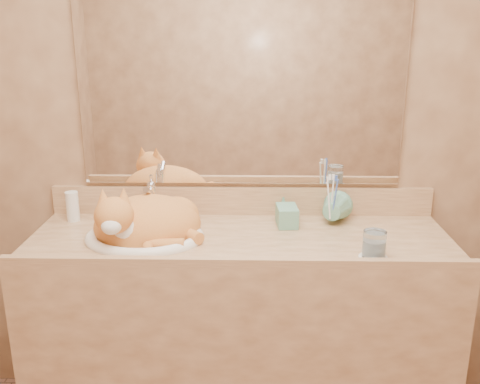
{
  "coord_description": "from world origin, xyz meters",
  "views": [
    {
      "loc": [
        0.04,
        -1.16,
        1.61
      ],
      "look_at": [
        0.0,
        0.7,
        1.04
      ],
      "focal_mm": 40.0,
      "sensor_mm": 36.0,
      "label": 1
    }
  ],
  "objects_px": {
    "vanity_counter": "(240,335)",
    "toothbrush_cup": "(331,214)",
    "sink_basin": "(144,221)",
    "cat": "(144,220)",
    "soap_dispenser": "(289,209)",
    "water_glass": "(374,244)"
  },
  "relations": [
    {
      "from": "vanity_counter",
      "to": "water_glass",
      "type": "bearing_deg",
      "value": -22.81
    },
    {
      "from": "sink_basin",
      "to": "soap_dispenser",
      "type": "xyz_separation_m",
      "value": [
        0.55,
        0.09,
        0.02
      ]
    },
    {
      "from": "soap_dispenser",
      "to": "toothbrush_cup",
      "type": "bearing_deg",
      "value": 9.75
    },
    {
      "from": "sink_basin",
      "to": "cat",
      "type": "bearing_deg",
      "value": 105.82
    },
    {
      "from": "vanity_counter",
      "to": "cat",
      "type": "distance_m",
      "value": 0.61
    },
    {
      "from": "cat",
      "to": "soap_dispenser",
      "type": "xyz_separation_m",
      "value": [
        0.55,
        0.07,
        0.02
      ]
    },
    {
      "from": "vanity_counter",
      "to": "water_glass",
      "type": "relative_size",
      "value": 17.23
    },
    {
      "from": "toothbrush_cup",
      "to": "water_glass",
      "type": "xyz_separation_m",
      "value": [
        0.1,
        -0.31,
        -0.0
      ]
    },
    {
      "from": "cat",
      "to": "water_glass",
      "type": "bearing_deg",
      "value": -24.81
    },
    {
      "from": "vanity_counter",
      "to": "sink_basin",
      "type": "bearing_deg",
      "value": -176.81
    },
    {
      "from": "sink_basin",
      "to": "water_glass",
      "type": "distance_m",
      "value": 0.84
    },
    {
      "from": "cat",
      "to": "water_glass",
      "type": "relative_size",
      "value": 4.42
    },
    {
      "from": "toothbrush_cup",
      "to": "water_glass",
      "type": "bearing_deg",
      "value": -71.77
    },
    {
      "from": "sink_basin",
      "to": "toothbrush_cup",
      "type": "distance_m",
      "value": 0.73
    },
    {
      "from": "soap_dispenser",
      "to": "sink_basin",
      "type": "bearing_deg",
      "value": -174.59
    },
    {
      "from": "soap_dispenser",
      "to": "water_glass",
      "type": "bearing_deg",
      "value": -48.87
    },
    {
      "from": "sink_basin",
      "to": "vanity_counter",
      "type": "bearing_deg",
      "value": 6.14
    },
    {
      "from": "vanity_counter",
      "to": "toothbrush_cup",
      "type": "height_order",
      "value": "toothbrush_cup"
    },
    {
      "from": "vanity_counter",
      "to": "toothbrush_cup",
      "type": "distance_m",
      "value": 0.61
    },
    {
      "from": "sink_basin",
      "to": "toothbrush_cup",
      "type": "height_order",
      "value": "sink_basin"
    },
    {
      "from": "vanity_counter",
      "to": "water_glass",
      "type": "xyz_separation_m",
      "value": [
        0.46,
        -0.19,
        0.48
      ]
    },
    {
      "from": "sink_basin",
      "to": "toothbrush_cup",
      "type": "bearing_deg",
      "value": 13.66
    }
  ]
}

